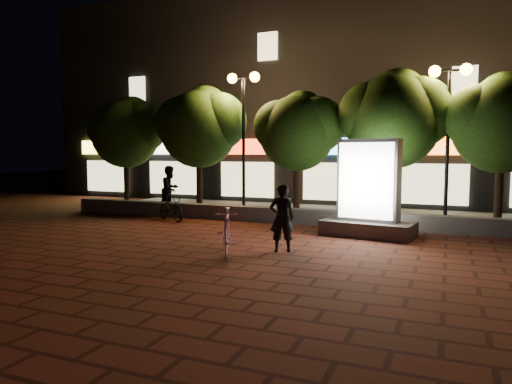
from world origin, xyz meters
The scene contains 16 objects.
ground centered at (0.00, 0.00, 0.00)m, with size 80.00×80.00×0.00m, color maroon.
retaining_wall centered at (0.00, 4.00, 0.25)m, with size 16.00×0.45×0.50m, color #615E5A.
sidewalk centered at (0.00, 6.50, 0.04)m, with size 16.00×5.00×0.08m, color #615E5A.
building_block centered at (-0.01, 12.99, 5.00)m, with size 28.00×8.12×11.30m.
tree_far_left centered at (-6.95, 5.46, 3.29)m, with size 3.36×2.80×4.63m.
tree_left centered at (-3.45, 5.46, 3.44)m, with size 3.60×3.00×4.89m.
tree_mid centered at (0.55, 5.46, 3.22)m, with size 3.24×2.70×4.50m.
tree_right centered at (3.86, 5.46, 3.57)m, with size 3.72×3.10×5.07m.
tree_far_right centered at (7.05, 5.46, 3.37)m, with size 3.48×2.90×4.76m.
street_lamp_left centered at (-1.50, 5.20, 4.03)m, with size 1.26×0.36×5.18m.
street_lamp_right centered at (5.50, 5.20, 3.89)m, with size 1.26×0.36×4.98m.
ad_kiosk centered at (3.49, 2.68, 1.11)m, with size 2.68×1.61×2.74m.
scooter_pink centered at (0.79, -0.90, 0.53)m, with size 0.50×1.76×1.06m, color #EE9FDB.
rider centered at (1.94, -0.27, 0.81)m, with size 0.59×0.39×1.62m, color black.
scooter_parked centered at (-3.24, 2.97, 0.43)m, with size 0.57×1.63×0.86m, color black.
pedestrian centered at (-4.26, 4.50, 0.96)m, with size 0.86×0.67×1.76m, color black.
Camera 1 is at (5.57, -10.61, 2.39)m, focal length 32.67 mm.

